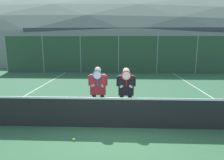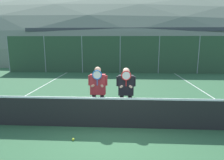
# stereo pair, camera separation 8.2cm
# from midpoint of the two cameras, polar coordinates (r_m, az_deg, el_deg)

# --- Properties ---
(ground_plane) EXTENTS (120.00, 120.00, 0.00)m
(ground_plane) POSITION_cam_midpoint_polar(r_m,az_deg,el_deg) (6.20, 0.39, -13.44)
(ground_plane) COLOR #2D5B38
(hill_distant) EXTENTS (135.06, 75.04, 26.26)m
(hill_distant) POSITION_cam_midpoint_polar(r_m,az_deg,el_deg) (55.77, 2.27, 8.40)
(hill_distant) COLOR slate
(hill_distant) RESTS_ON ground_plane
(clubhouse_building) EXTENTS (20.16, 5.50, 3.86)m
(clubhouse_building) POSITION_cam_midpoint_polar(r_m,az_deg,el_deg) (22.64, 3.44, 9.45)
(clubhouse_building) COLOR tan
(clubhouse_building) RESTS_ON ground_plane
(fence_back) EXTENTS (18.74, 0.06, 2.97)m
(fence_back) POSITION_cam_midpoint_polar(r_m,az_deg,el_deg) (16.30, 1.76, 7.22)
(fence_back) COLOR gray
(fence_back) RESTS_ON ground_plane
(tennis_net) EXTENTS (11.85, 0.09, 1.04)m
(tennis_net) POSITION_cam_midpoint_polar(r_m,az_deg,el_deg) (6.02, 0.39, -9.22)
(tennis_net) COLOR gray
(tennis_net) RESTS_ON ground_plane
(court_line_left_sideline) EXTENTS (0.05, 16.00, 0.01)m
(court_line_left_sideline) POSITION_cam_midpoint_polar(r_m,az_deg,el_deg) (10.13, -24.83, -4.68)
(court_line_left_sideline) COLOR white
(court_line_left_sideline) RESTS_ON ground_plane
(court_line_right_sideline) EXTENTS (0.05, 16.00, 0.01)m
(court_line_right_sideline) POSITION_cam_midpoint_polar(r_m,az_deg,el_deg) (9.95, 27.51, -5.19)
(court_line_right_sideline) COLOR white
(court_line_right_sideline) RESTS_ON ground_plane
(player_leftmost) EXTENTS (0.63, 0.34, 1.76)m
(player_leftmost) POSITION_cam_midpoint_polar(r_m,az_deg,el_deg) (6.58, -4.38, -2.33)
(player_leftmost) COLOR black
(player_leftmost) RESTS_ON ground_plane
(player_center_left) EXTENTS (0.63, 0.34, 1.73)m
(player_center_left) POSITION_cam_midpoint_polar(r_m,az_deg,el_deg) (6.55, 3.66, -2.45)
(player_center_left) COLOR black
(player_center_left) RESTS_ON ground_plane
(car_far_left) EXTENTS (4.25, 2.06, 1.70)m
(car_far_left) POSITION_cam_midpoint_polar(r_m,az_deg,el_deg) (18.95, -13.06, 5.63)
(car_far_left) COLOR slate
(car_far_left) RESTS_ON ground_plane
(car_left_of_center) EXTENTS (4.38, 2.05, 1.75)m
(car_left_of_center) POSITION_cam_midpoint_polar(r_m,az_deg,el_deg) (18.23, 2.29, 5.77)
(car_left_of_center) COLOR #285638
(car_left_of_center) RESTS_ON ground_plane
(car_center) EXTENTS (4.69, 1.98, 1.65)m
(car_center) POSITION_cam_midpoint_polar(r_m,az_deg,el_deg) (19.19, 18.12, 5.37)
(car_center) COLOR slate
(car_center) RESTS_ON ground_plane
(tennis_ball_on_court) EXTENTS (0.07, 0.07, 0.07)m
(tennis_ball_on_court) POSITION_cam_midpoint_polar(r_m,az_deg,el_deg) (5.56, -11.27, -16.34)
(tennis_ball_on_court) COLOR #CCDB33
(tennis_ball_on_court) RESTS_ON ground_plane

